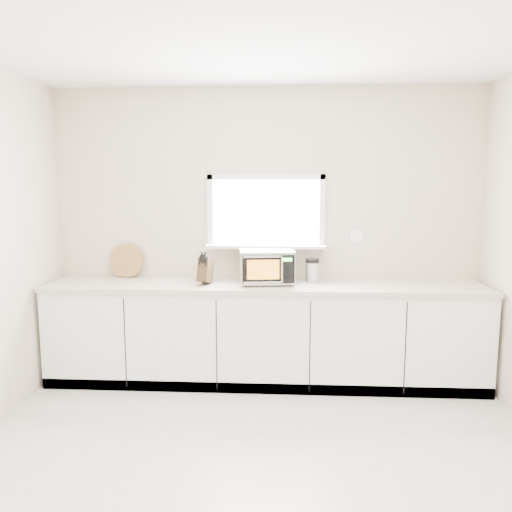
{
  "coord_description": "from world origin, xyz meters",
  "views": [
    {
      "loc": [
        0.18,
        -2.71,
        1.79
      ],
      "look_at": [
        -0.07,
        1.55,
        1.19
      ],
      "focal_mm": 35.0,
      "sensor_mm": 36.0,
      "label": 1
    }
  ],
  "objects": [
    {
      "name": "cutting_board",
      "position": [
        -1.34,
        1.94,
        1.08
      ],
      "size": [
        0.33,
        0.08,
        0.33
      ],
      "primitive_type": "cylinder",
      "rotation": [
        1.4,
        0.0,
        0.0
      ],
      "color": "olive",
      "rests_on": "countertop"
    },
    {
      "name": "cabinets",
      "position": [
        0.0,
        1.7,
        0.44
      ],
      "size": [
        3.92,
        0.6,
        0.88
      ],
      "primitive_type": "cube",
      "color": "white",
      "rests_on": "ground"
    },
    {
      "name": "knife_block",
      "position": [
        -0.53,
        1.65,
        1.05
      ],
      "size": [
        0.14,
        0.22,
        0.3
      ],
      "rotation": [
        0.0,
        0.0,
        -0.22
      ],
      "color": "#3F2B16",
      "rests_on": "countertop"
    },
    {
      "name": "ground",
      "position": [
        0.0,
        0.0,
        0.0
      ],
      "size": [
        4.0,
        4.0,
        0.0
      ],
      "primitive_type": "plane",
      "color": "beige",
      "rests_on": "ground"
    },
    {
      "name": "coffee_grinder",
      "position": [
        0.43,
        1.8,
        1.03
      ],
      "size": [
        0.13,
        0.13,
        0.22
      ],
      "rotation": [
        0.0,
        0.0,
        -0.07
      ],
      "color": "silver",
      "rests_on": "countertop"
    },
    {
      "name": "countertop",
      "position": [
        0.0,
        1.69,
        0.9
      ],
      "size": [
        3.92,
        0.64,
        0.04
      ],
      "primitive_type": "cube",
      "color": "beige",
      "rests_on": "cabinets"
    },
    {
      "name": "back_wall",
      "position": [
        0.0,
        2.0,
        1.36
      ],
      "size": [
        4.0,
        0.17,
        2.7
      ],
      "color": "beige",
      "rests_on": "ground"
    },
    {
      "name": "microwave",
      "position": [
        0.02,
        1.72,
        1.08
      ],
      "size": [
        0.52,
        0.43,
        0.31
      ],
      "rotation": [
        0.0,
        0.0,
        0.15
      ],
      "color": "black",
      "rests_on": "countertop"
    }
  ]
}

